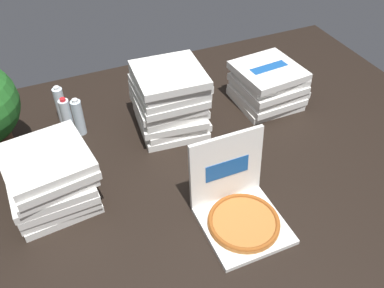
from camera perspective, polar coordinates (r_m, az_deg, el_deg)
name	(u,v)px	position (r m, az deg, el deg)	size (l,w,h in m)	color
ground_plane	(196,179)	(2.11, 0.53, -4.86)	(3.20, 2.40, 0.02)	black
open_pizza_box	(239,208)	(1.89, 6.50, -8.82)	(0.36, 0.40, 0.38)	white
pizza_stack_right_mid	(51,179)	(2.00, -18.93, -4.63)	(0.42, 0.42, 0.29)	white
pizza_stack_center_near	(169,100)	(2.30, -3.13, 6.14)	(0.40, 0.41, 0.38)	white
pizza_stack_left_far	(267,85)	(2.57, 10.37, 8.00)	(0.40, 0.39, 0.25)	white
water_bottle_0	(61,104)	(2.51, -17.68, 5.22)	(0.06, 0.06, 0.23)	white
water_bottle_1	(67,116)	(2.41, -16.89, 3.67)	(0.06, 0.06, 0.23)	white
water_bottle_2	(79,117)	(2.38, -15.38, 3.58)	(0.06, 0.06, 0.23)	silver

